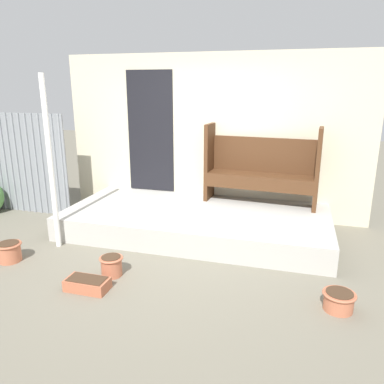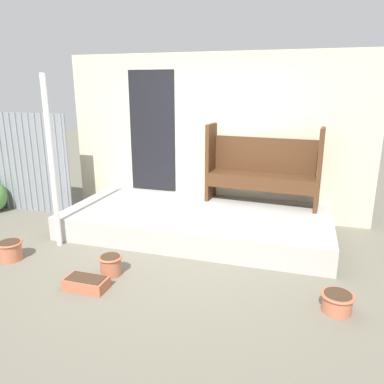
{
  "view_description": "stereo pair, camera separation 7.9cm",
  "coord_description": "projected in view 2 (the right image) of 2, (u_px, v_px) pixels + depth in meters",
  "views": [
    {
      "loc": [
        1.41,
        -4.11,
        2.09
      ],
      "look_at": [
        0.15,
        0.31,
        0.79
      ],
      "focal_mm": 35.0,
      "sensor_mm": 36.0,
      "label": 1
    },
    {
      "loc": [
        1.49,
        -4.09,
        2.09
      ],
      "look_at": [
        0.15,
        0.31,
        0.79
      ],
      "focal_mm": 35.0,
      "sensor_mm": 36.0,
      "label": 2
    }
  ],
  "objects": [
    {
      "name": "ground_plane",
      "position": [
        174.0,
        257.0,
        4.75
      ],
      "size": [
        24.0,
        24.0,
        0.0
      ],
      "primitive_type": "plane",
      "color": "#706B5B"
    },
    {
      "name": "house_wall",
      "position": [
        211.0,
        137.0,
        6.06
      ],
      "size": [
        4.99,
        0.08,
        2.6
      ],
      "color": "beige",
      "rests_on": "ground_plane"
    },
    {
      "name": "flower_pot_left",
      "position": [
        10.0,
        250.0,
        4.65
      ],
      "size": [
        0.31,
        0.31,
        0.24
      ],
      "color": "#B76647",
      "rests_on": "ground_plane"
    },
    {
      "name": "flower_pot_middle",
      "position": [
        111.0,
        264.0,
        4.27
      ],
      "size": [
        0.27,
        0.27,
        0.23
      ],
      "color": "#B76647",
      "rests_on": "ground_plane"
    },
    {
      "name": "bench",
      "position": [
        263.0,
        166.0,
        5.67
      ],
      "size": [
        1.72,
        0.52,
        1.2
      ],
      "rotation": [
        0.0,
        0.0,
        -0.07
      ],
      "color": "#4C2D19",
      "rests_on": "porch_slab"
    },
    {
      "name": "planter_box_rect",
      "position": [
        86.0,
        283.0,
        3.99
      ],
      "size": [
        0.46,
        0.24,
        0.13
      ],
      "color": "#B26042",
      "rests_on": "ground_plane"
    },
    {
      "name": "porch_slab",
      "position": [
        197.0,
        222.0,
        5.51
      ],
      "size": [
        3.79,
        1.78,
        0.34
      ],
      "color": "#B2AFA8",
      "rests_on": "ground_plane"
    },
    {
      "name": "flower_pot_right",
      "position": [
        337.0,
        301.0,
        3.58
      ],
      "size": [
        0.32,
        0.32,
        0.19
      ],
      "color": "#B76647",
      "rests_on": "ground_plane"
    },
    {
      "name": "support_post",
      "position": [
        52.0,
        164.0,
        4.8
      ],
      "size": [
        0.07,
        0.07,
        2.25
      ],
      "color": "white",
      "rests_on": "ground_plane"
    }
  ]
}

